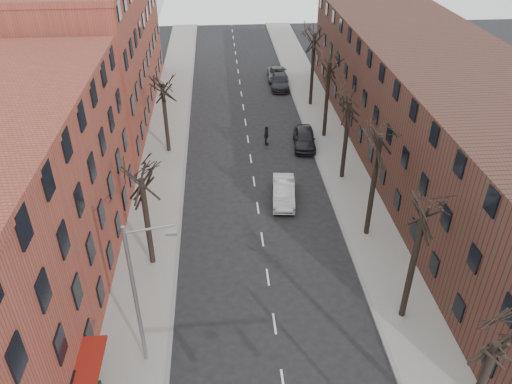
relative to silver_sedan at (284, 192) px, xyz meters
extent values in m
cube|color=gray|center=(-10.14, 10.08, -0.73)|extent=(4.00, 90.00, 0.15)
cube|color=gray|center=(5.86, 10.08, -0.73)|extent=(4.00, 90.00, 0.15)
cube|color=brown|center=(-18.14, 19.08, 6.19)|extent=(12.00, 28.00, 14.00)
cube|color=#452520|center=(13.86, 5.08, 4.19)|extent=(12.00, 50.00, 10.00)
cylinder|color=slate|center=(-9.34, -14.92, 3.69)|extent=(0.20, 0.20, 9.00)
cylinder|color=slate|center=(-8.24, -14.92, 7.99)|extent=(2.39, 0.12, 0.46)
cube|color=slate|center=(-7.24, -14.92, 7.69)|extent=(0.50, 0.22, 0.14)
imported|color=#ADB0B4|center=(0.00, 0.00, 0.00)|extent=(2.21, 5.04, 1.61)
imported|color=black|center=(3.16, 9.18, 0.04)|extent=(2.49, 5.16, 1.70)
imported|color=black|center=(2.66, 24.78, -0.03)|extent=(2.61, 5.50, 1.55)
imported|color=#54575B|center=(2.63, 27.52, -0.11)|extent=(2.53, 5.10, 1.39)
imported|color=black|center=(-0.44, 9.78, 0.16)|extent=(0.74, 1.22, 1.94)
camera|label=1|loc=(-4.82, -33.13, 21.50)|focal=35.00mm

